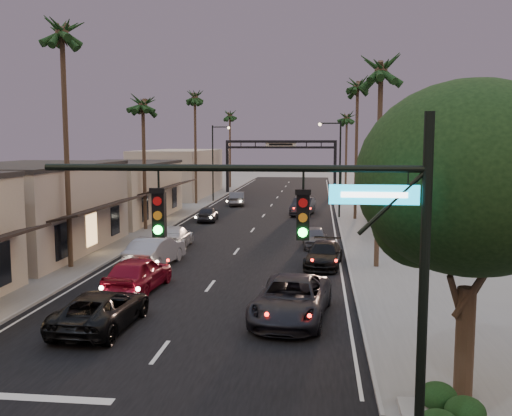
% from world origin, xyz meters
% --- Properties ---
extents(ground, '(200.00, 200.00, 0.00)m').
position_xyz_m(ground, '(0.00, 40.00, 0.00)').
color(ground, slate).
rests_on(ground, ground).
extents(road, '(14.00, 120.00, 0.02)m').
position_xyz_m(road, '(0.00, 45.00, 0.00)').
color(road, black).
rests_on(road, ground).
extents(sidewalk_left, '(5.00, 92.00, 0.12)m').
position_xyz_m(sidewalk_left, '(-9.50, 52.00, 0.06)').
color(sidewalk_left, slate).
rests_on(sidewalk_left, ground).
extents(sidewalk_right, '(5.00, 92.00, 0.12)m').
position_xyz_m(sidewalk_right, '(9.50, 52.00, 0.06)').
color(sidewalk_right, slate).
rests_on(sidewalk_right, ground).
extents(storefront_mid, '(8.00, 14.00, 5.50)m').
position_xyz_m(storefront_mid, '(-13.00, 26.00, 2.75)').
color(storefront_mid, tan).
rests_on(storefront_mid, ground).
extents(storefront_far, '(8.00, 16.00, 5.00)m').
position_xyz_m(storefront_far, '(-13.00, 42.00, 2.50)').
color(storefront_far, '#B7A78C').
rests_on(storefront_far, ground).
extents(storefront_dist, '(8.00, 20.00, 6.00)m').
position_xyz_m(storefront_dist, '(-13.00, 65.00, 3.00)').
color(storefront_dist, tan).
rests_on(storefront_dist, ground).
extents(building_right, '(8.00, 18.00, 5.00)m').
position_xyz_m(building_right, '(14.00, 40.00, 2.50)').
color(building_right, tan).
rests_on(building_right, ground).
extents(traffic_signal, '(8.51, 0.22, 7.80)m').
position_xyz_m(traffic_signal, '(5.69, 4.00, 5.08)').
color(traffic_signal, black).
rests_on(traffic_signal, ground).
extents(corner_tree, '(6.20, 6.20, 8.80)m').
position_xyz_m(corner_tree, '(9.48, 7.45, 5.98)').
color(corner_tree, '#38281C').
rests_on(corner_tree, ground).
extents(arch, '(15.20, 0.40, 7.27)m').
position_xyz_m(arch, '(0.00, 70.00, 5.53)').
color(arch, black).
rests_on(arch, ground).
extents(streetlight_right, '(2.13, 0.30, 9.00)m').
position_xyz_m(streetlight_right, '(6.92, 45.00, 5.33)').
color(streetlight_right, black).
rests_on(streetlight_right, ground).
extents(streetlight_left, '(2.13, 0.30, 9.00)m').
position_xyz_m(streetlight_left, '(-6.92, 58.00, 5.33)').
color(streetlight_left, black).
rests_on(streetlight_left, ground).
extents(palm_lb, '(3.20, 3.20, 15.20)m').
position_xyz_m(palm_lb, '(-8.60, 22.00, 13.39)').
color(palm_lb, '#38281C').
rests_on(palm_lb, ground).
extents(palm_lc, '(3.20, 3.20, 12.20)m').
position_xyz_m(palm_lc, '(-8.60, 36.00, 10.47)').
color(palm_lc, '#38281C').
rests_on(palm_lc, ground).
extents(palm_ld, '(3.20, 3.20, 14.20)m').
position_xyz_m(palm_ld, '(-8.60, 55.00, 12.42)').
color(palm_ld, '#38281C').
rests_on(palm_ld, ground).
extents(palm_ra, '(3.20, 3.20, 13.20)m').
position_xyz_m(palm_ra, '(8.60, 24.00, 11.44)').
color(palm_ra, '#38281C').
rests_on(palm_ra, ground).
extents(palm_rb, '(3.20, 3.20, 14.20)m').
position_xyz_m(palm_rb, '(8.60, 44.00, 12.42)').
color(palm_rb, '#38281C').
rests_on(palm_rb, ground).
extents(palm_rc, '(3.20, 3.20, 12.20)m').
position_xyz_m(palm_rc, '(8.60, 64.00, 10.47)').
color(palm_rc, '#38281C').
rests_on(palm_rc, ground).
extents(palm_far, '(3.20, 3.20, 13.20)m').
position_xyz_m(palm_far, '(-8.30, 78.00, 11.44)').
color(palm_far, '#38281C').
rests_on(palm_far, ground).
extents(oncoming_red, '(2.42, 5.16, 1.71)m').
position_xyz_m(oncoming_red, '(-3.28, 17.75, 0.85)').
color(oncoming_red, maroon).
rests_on(oncoming_red, ground).
extents(oncoming_pickup, '(2.65, 5.40, 1.48)m').
position_xyz_m(oncoming_pickup, '(-2.94, 12.25, 0.74)').
color(oncoming_pickup, black).
rests_on(oncoming_pickup, ground).
extents(oncoming_silver, '(2.46, 5.33, 1.69)m').
position_xyz_m(oncoming_silver, '(-4.03, 23.25, 0.85)').
color(oncoming_silver, gray).
rests_on(oncoming_silver, ground).
extents(oncoming_white, '(2.42, 5.29, 1.50)m').
position_xyz_m(oncoming_white, '(-4.39, 28.75, 0.75)').
color(oncoming_white, beige).
rests_on(oncoming_white, ground).
extents(oncoming_dgrey, '(1.92, 4.16, 1.38)m').
position_xyz_m(oncoming_dgrey, '(-4.60, 41.66, 0.69)').
color(oncoming_dgrey, black).
rests_on(oncoming_dgrey, ground).
extents(oncoming_grey_far, '(2.20, 4.84, 1.54)m').
position_xyz_m(oncoming_grey_far, '(-3.84, 54.50, 0.77)').
color(oncoming_grey_far, '#46474B').
rests_on(oncoming_grey_far, ground).
extents(curbside_near, '(3.42, 6.31, 1.68)m').
position_xyz_m(curbside_near, '(4.28, 14.17, 0.84)').
color(curbside_near, black).
rests_on(curbside_near, ground).
extents(curbside_black, '(2.45, 4.97, 1.39)m').
position_xyz_m(curbside_black, '(5.64, 24.16, 0.70)').
color(curbside_black, black).
rests_on(curbside_black, ground).
extents(curbside_grey, '(1.83, 4.07, 1.36)m').
position_xyz_m(curbside_grey, '(5.05, 30.27, 0.68)').
color(curbside_grey, '#49494D').
rests_on(curbside_grey, ground).
extents(curbside_far, '(2.45, 5.32, 1.69)m').
position_xyz_m(curbside_far, '(3.76, 46.93, 0.84)').
color(curbside_far, black).
rests_on(curbside_far, ground).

